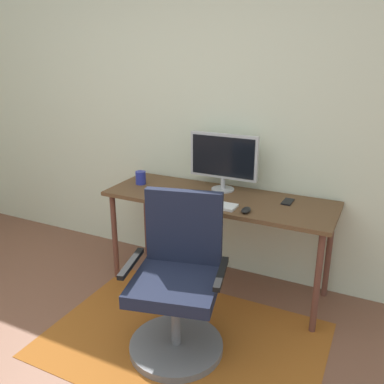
% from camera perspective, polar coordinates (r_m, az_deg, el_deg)
% --- Properties ---
extents(wall_back, '(6.00, 0.10, 2.60)m').
position_cam_1_polar(wall_back, '(3.47, -0.70, 10.64)').
color(wall_back, beige).
rests_on(wall_back, ground).
extents(area_rug, '(1.77, 1.23, 0.01)m').
position_cam_1_polar(area_rug, '(2.87, -1.20, -19.86)').
color(area_rug, '#99511B').
rests_on(area_rug, ground).
extents(desk, '(1.74, 0.60, 0.77)m').
position_cam_1_polar(desk, '(3.11, 3.68, -1.94)').
color(desk, brown).
rests_on(desk, ground).
extents(monitor, '(0.55, 0.18, 0.45)m').
position_cam_1_polar(monitor, '(3.16, 4.42, 4.72)').
color(monitor, '#B2B2B7').
rests_on(monitor, desk).
extents(keyboard, '(0.43, 0.13, 0.02)m').
position_cam_1_polar(keyboard, '(2.92, 2.13, -1.58)').
color(keyboard, white).
rests_on(keyboard, desk).
extents(computer_mouse, '(0.06, 0.10, 0.03)m').
position_cam_1_polar(computer_mouse, '(2.80, 7.55, -2.51)').
color(computer_mouse, black).
rests_on(computer_mouse, desk).
extents(coffee_cup, '(0.08, 0.08, 0.11)m').
position_cam_1_polar(coffee_cup, '(3.39, -7.17, 2.00)').
color(coffee_cup, '#262F94').
rests_on(coffee_cup, desk).
extents(cell_phone, '(0.07, 0.14, 0.01)m').
position_cam_1_polar(cell_phone, '(3.05, 13.22, -1.32)').
color(cell_phone, black).
rests_on(cell_phone, desk).
extents(office_chair, '(0.66, 0.62, 1.00)m').
position_cam_1_polar(office_chair, '(2.62, -1.98, -13.53)').
color(office_chair, slate).
rests_on(office_chair, ground).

